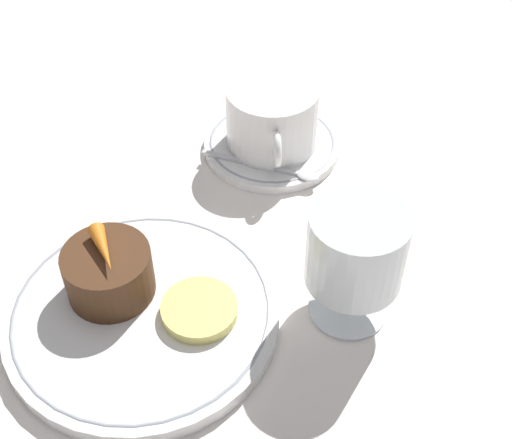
# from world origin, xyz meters

# --- Properties ---
(ground_plane) EXTENTS (3.00, 3.00, 0.00)m
(ground_plane) POSITION_xyz_m (0.00, 0.00, 0.00)
(ground_plane) COLOR white
(dinner_plate) EXTENTS (0.23, 0.23, 0.01)m
(dinner_plate) POSITION_xyz_m (0.00, -0.04, 0.01)
(dinner_plate) COLOR white
(dinner_plate) RESTS_ON ground_plane
(saucer) EXTENTS (0.14, 0.14, 0.01)m
(saucer) POSITION_xyz_m (-0.21, 0.09, 0.01)
(saucer) COLOR white
(saucer) RESTS_ON ground_plane
(coffee_cup) EXTENTS (0.12, 0.09, 0.07)m
(coffee_cup) POSITION_xyz_m (-0.21, 0.09, 0.04)
(coffee_cup) COLOR white
(coffee_cup) RESTS_ON saucer
(spoon) EXTENTS (0.06, 0.12, 0.00)m
(spoon) POSITION_xyz_m (-0.17, 0.08, 0.01)
(spoon) COLOR silver
(spoon) RESTS_ON saucer
(wine_glass) EXTENTS (0.08, 0.08, 0.11)m
(wine_glass) POSITION_xyz_m (-0.00, 0.13, 0.07)
(wine_glass) COLOR silver
(wine_glass) RESTS_ON ground_plane
(dessert_cake) EXTENTS (0.07, 0.07, 0.04)m
(dessert_cake) POSITION_xyz_m (-0.02, -0.06, 0.04)
(dessert_cake) COLOR #4C2D19
(dessert_cake) RESTS_ON dinner_plate
(carrot_garnish) EXTENTS (0.05, 0.03, 0.01)m
(carrot_garnish) POSITION_xyz_m (-0.02, -0.06, 0.06)
(carrot_garnish) COLOR orange
(carrot_garnish) RESTS_ON dessert_cake
(pineapple_slice) EXTENTS (0.06, 0.06, 0.01)m
(pineapple_slice) POSITION_xyz_m (0.01, 0.01, 0.02)
(pineapple_slice) COLOR #EFE075
(pineapple_slice) RESTS_ON dinner_plate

